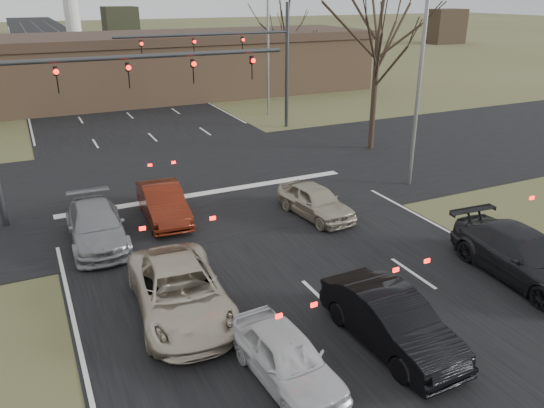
{
  "coord_description": "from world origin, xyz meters",
  "views": [
    {
      "loc": [
        -7.22,
        -8.77,
        8.59
      ],
      "look_at": [
        -0.17,
        6.04,
        2.0
      ],
      "focal_mm": 35.0,
      "sensor_mm": 36.0,
      "label": 1
    }
  ],
  "objects_px": {
    "car_grey_ahead": "(96,226)",
    "car_red_ahead": "(163,203)",
    "car_black_hatch": "(391,320)",
    "streetlight_right_near": "(418,65)",
    "streetlight_right_far": "(266,37)",
    "building": "(134,66)",
    "mast_arm_far": "(247,53)",
    "mast_arm_near": "(75,90)",
    "car_white_sedan": "(286,357)",
    "car_charcoal_sedan": "(524,256)",
    "car_silver_suv": "(180,291)",
    "car_silver_ahead": "(315,201)"
  },
  "relations": [
    {
      "from": "car_grey_ahead",
      "to": "car_red_ahead",
      "type": "distance_m",
      "value": 2.96
    },
    {
      "from": "car_black_hatch",
      "to": "car_grey_ahead",
      "type": "height_order",
      "value": "car_black_hatch"
    },
    {
      "from": "streetlight_right_near",
      "to": "streetlight_right_far",
      "type": "bearing_deg",
      "value": 88.32
    },
    {
      "from": "building",
      "to": "car_red_ahead",
      "type": "relative_size",
      "value": 9.84
    },
    {
      "from": "building",
      "to": "mast_arm_far",
      "type": "height_order",
      "value": "mast_arm_far"
    },
    {
      "from": "streetlight_right_far",
      "to": "car_grey_ahead",
      "type": "distance_m",
      "value": 23.16
    },
    {
      "from": "mast_arm_near",
      "to": "car_white_sedan",
      "type": "xyz_separation_m",
      "value": [
        2.68,
        -12.73,
        -4.44
      ]
    },
    {
      "from": "streetlight_right_near",
      "to": "streetlight_right_far",
      "type": "distance_m",
      "value": 17.01
    },
    {
      "from": "mast_arm_near",
      "to": "car_red_ahead",
      "type": "height_order",
      "value": "mast_arm_near"
    },
    {
      "from": "mast_arm_far",
      "to": "streetlight_right_near",
      "type": "relative_size",
      "value": 1.11
    },
    {
      "from": "car_charcoal_sedan",
      "to": "car_silver_suv",
      "type": "bearing_deg",
      "value": 169.52
    },
    {
      "from": "streetlight_right_far",
      "to": "car_silver_ahead",
      "type": "relative_size",
      "value": 2.55
    },
    {
      "from": "mast_arm_far",
      "to": "mast_arm_near",
      "type": "bearing_deg",
      "value": -138.78
    },
    {
      "from": "mast_arm_far",
      "to": "car_black_hatch",
      "type": "distance_m",
      "value": 23.78
    },
    {
      "from": "car_black_hatch",
      "to": "car_red_ahead",
      "type": "relative_size",
      "value": 1.03
    },
    {
      "from": "car_silver_ahead",
      "to": "building",
      "type": "bearing_deg",
      "value": 85.03
    },
    {
      "from": "streetlight_right_far",
      "to": "car_red_ahead",
      "type": "relative_size",
      "value": 2.32
    },
    {
      "from": "mast_arm_far",
      "to": "car_charcoal_sedan",
      "type": "height_order",
      "value": "mast_arm_far"
    },
    {
      "from": "streetlight_right_far",
      "to": "car_silver_suv",
      "type": "xyz_separation_m",
      "value": [
        -13.32,
        -22.97,
        -4.86
      ]
    },
    {
      "from": "streetlight_right_far",
      "to": "streetlight_right_near",
      "type": "bearing_deg",
      "value": -91.68
    },
    {
      "from": "car_red_ahead",
      "to": "streetlight_right_near",
      "type": "bearing_deg",
      "value": -1.41
    },
    {
      "from": "mast_arm_near",
      "to": "car_red_ahead",
      "type": "relative_size",
      "value": 2.81
    },
    {
      "from": "streetlight_right_far",
      "to": "car_grey_ahead",
      "type": "height_order",
      "value": "streetlight_right_far"
    },
    {
      "from": "car_black_hatch",
      "to": "car_red_ahead",
      "type": "height_order",
      "value": "car_black_hatch"
    },
    {
      "from": "car_silver_ahead",
      "to": "car_grey_ahead",
      "type": "bearing_deg",
      "value": 164.6
    },
    {
      "from": "streetlight_right_far",
      "to": "car_grey_ahead",
      "type": "relative_size",
      "value": 2.1
    },
    {
      "from": "car_white_sedan",
      "to": "car_black_hatch",
      "type": "height_order",
      "value": "car_black_hatch"
    },
    {
      "from": "car_red_ahead",
      "to": "mast_arm_near",
      "type": "bearing_deg",
      "value": 144.05
    },
    {
      "from": "mast_arm_far",
      "to": "streetlight_right_far",
      "type": "xyz_separation_m",
      "value": [
        3.14,
        4.0,
        0.57
      ]
    },
    {
      "from": "car_silver_suv",
      "to": "car_white_sedan",
      "type": "bearing_deg",
      "value": -64.35
    },
    {
      "from": "car_charcoal_sedan",
      "to": "car_grey_ahead",
      "type": "relative_size",
      "value": 1.11
    },
    {
      "from": "car_charcoal_sedan",
      "to": "car_silver_ahead",
      "type": "height_order",
      "value": "car_charcoal_sedan"
    },
    {
      "from": "building",
      "to": "streetlight_right_far",
      "type": "bearing_deg",
      "value": -56.35
    },
    {
      "from": "car_red_ahead",
      "to": "car_silver_ahead",
      "type": "bearing_deg",
      "value": -19.25
    },
    {
      "from": "car_white_sedan",
      "to": "car_charcoal_sedan",
      "type": "xyz_separation_m",
      "value": [
        9.05,
        1.09,
        0.13
      ]
    },
    {
      "from": "streetlight_right_far",
      "to": "car_red_ahead",
      "type": "distance_m",
      "value": 20.65
    },
    {
      "from": "streetlight_right_far",
      "to": "mast_arm_far",
      "type": "bearing_deg",
      "value": -128.11
    },
    {
      "from": "car_white_sedan",
      "to": "car_grey_ahead",
      "type": "height_order",
      "value": "car_grey_ahead"
    },
    {
      "from": "mast_arm_far",
      "to": "car_silver_suv",
      "type": "height_order",
      "value": "mast_arm_far"
    },
    {
      "from": "car_charcoal_sedan",
      "to": "car_grey_ahead",
      "type": "bearing_deg",
      "value": 148.44
    },
    {
      "from": "streetlight_right_far",
      "to": "car_red_ahead",
      "type": "bearing_deg",
      "value": -126.78
    },
    {
      "from": "car_white_sedan",
      "to": "car_silver_ahead",
      "type": "relative_size",
      "value": 0.95
    },
    {
      "from": "car_black_hatch",
      "to": "car_grey_ahead",
      "type": "distance_m",
      "value": 11.23
    },
    {
      "from": "streetlight_right_near",
      "to": "car_silver_ahead",
      "type": "distance_m",
      "value": 7.75
    },
    {
      "from": "streetlight_right_far",
      "to": "car_silver_suv",
      "type": "bearing_deg",
      "value": -120.12
    },
    {
      "from": "streetlight_right_near",
      "to": "car_silver_suv",
      "type": "bearing_deg",
      "value": -155.05
    },
    {
      "from": "car_black_hatch",
      "to": "car_grey_ahead",
      "type": "relative_size",
      "value": 0.94
    },
    {
      "from": "car_black_hatch",
      "to": "mast_arm_far",
      "type": "bearing_deg",
      "value": 73.84
    },
    {
      "from": "car_grey_ahead",
      "to": "car_silver_suv",
      "type": "bearing_deg",
      "value": -74.25
    },
    {
      "from": "building",
      "to": "car_white_sedan",
      "type": "xyz_separation_m",
      "value": [
        -4.55,
        -37.73,
        -2.03
      ]
    }
  ]
}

